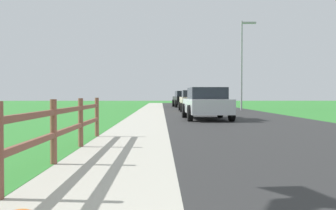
% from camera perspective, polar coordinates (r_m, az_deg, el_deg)
% --- Properties ---
extents(ground_plane, '(120.00, 120.00, 0.00)m').
position_cam_1_polar(ground_plane, '(24.26, -0.50, -1.32)').
color(ground_plane, '#328231').
extents(road_asphalt, '(7.00, 66.00, 0.01)m').
position_cam_1_polar(road_asphalt, '(26.52, 7.04, -1.09)').
color(road_asphalt, '#2C2C2C').
rests_on(road_asphalt, ground).
extents(curb_concrete, '(6.00, 66.00, 0.01)m').
position_cam_1_polar(curb_concrete, '(26.40, -7.07, -1.10)').
color(curb_concrete, '#B9B5A5').
rests_on(curb_concrete, ground).
extents(grass_verge, '(5.00, 66.00, 0.00)m').
position_cam_1_polar(grass_verge, '(26.60, -10.29, -1.09)').
color(grass_verge, '#328231').
rests_on(grass_verge, ground).
extents(rail_fence, '(0.11, 11.22, 1.09)m').
position_cam_1_polar(rail_fence, '(5.77, -19.16, -3.85)').
color(rail_fence, brown).
rests_on(rail_fence, ground).
extents(parked_suv_silver, '(2.18, 4.70, 1.52)m').
position_cam_1_polar(parked_suv_silver, '(18.89, 5.58, 0.27)').
color(parked_suv_silver, '#B7BABF').
rests_on(parked_suv_silver, ground).
extents(parked_car_beige, '(2.06, 4.88, 1.51)m').
position_cam_1_polar(parked_car_beige, '(28.67, 3.70, 0.62)').
color(parked_car_beige, '#C6B793').
rests_on(parked_car_beige, ground).
extents(parked_car_black, '(2.29, 4.60, 1.59)m').
position_cam_1_polar(parked_car_black, '(38.71, 2.35, 0.89)').
color(parked_car_black, black).
rests_on(parked_car_black, ground).
extents(parked_car_white, '(2.16, 4.73, 1.52)m').
position_cam_1_polar(parked_car_white, '(47.32, 2.06, 0.92)').
color(parked_car_white, white).
rests_on(parked_car_white, ground).
extents(street_lamp, '(1.17, 0.20, 6.89)m').
position_cam_1_polar(street_lamp, '(31.09, 10.80, 6.74)').
color(street_lamp, gray).
rests_on(street_lamp, ground).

